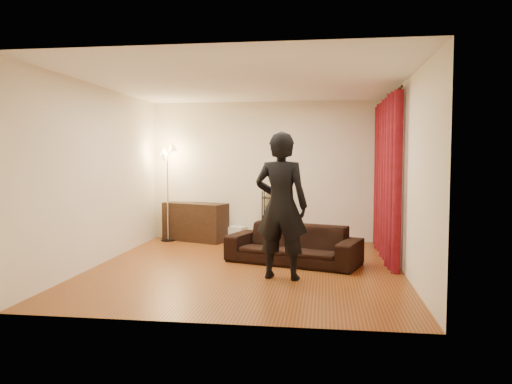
# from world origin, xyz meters

# --- Properties ---
(floor) EXTENTS (5.00, 5.00, 0.00)m
(floor) POSITION_xyz_m (0.00, 0.00, 0.00)
(floor) COLOR brown
(floor) RESTS_ON ground
(ceiling) EXTENTS (5.00, 5.00, 0.00)m
(ceiling) POSITION_xyz_m (0.00, 0.00, 2.70)
(ceiling) COLOR white
(ceiling) RESTS_ON ground
(wall_back) EXTENTS (5.00, 0.00, 5.00)m
(wall_back) POSITION_xyz_m (0.00, 2.50, 1.35)
(wall_back) COLOR #F4EACD
(wall_back) RESTS_ON ground
(wall_front) EXTENTS (5.00, 0.00, 5.00)m
(wall_front) POSITION_xyz_m (0.00, -2.50, 1.35)
(wall_front) COLOR #F4EACD
(wall_front) RESTS_ON ground
(wall_left) EXTENTS (0.00, 5.00, 5.00)m
(wall_left) POSITION_xyz_m (-2.25, 0.00, 1.35)
(wall_left) COLOR #F4EACD
(wall_left) RESTS_ON ground
(wall_right) EXTENTS (0.00, 5.00, 5.00)m
(wall_right) POSITION_xyz_m (2.25, 0.00, 1.35)
(wall_right) COLOR #F4EACD
(wall_right) RESTS_ON ground
(curtain_rod) EXTENTS (0.04, 2.65, 0.04)m
(curtain_rod) POSITION_xyz_m (2.15, 1.12, 2.58)
(curtain_rod) COLOR black
(curtain_rod) RESTS_ON wall_right
(curtain) EXTENTS (0.22, 2.65, 2.55)m
(curtain) POSITION_xyz_m (2.13, 1.12, 1.28)
(curtain) COLOR maroon
(curtain) RESTS_ON ground
(sofa) EXTENTS (2.16, 1.38, 0.59)m
(sofa) POSITION_xyz_m (0.66, 0.40, 0.29)
(sofa) COLOR black
(sofa) RESTS_ON ground
(person) EXTENTS (0.79, 0.58, 1.96)m
(person) POSITION_xyz_m (0.56, -0.59, 0.98)
(person) COLOR black
(person) RESTS_ON ground
(media_cabinet) EXTENTS (1.35, 0.88, 0.74)m
(media_cabinet) POSITION_xyz_m (-1.36, 2.23, 0.37)
(media_cabinet) COLOR #311F13
(media_cabinet) RESTS_ON ground
(storage_boxes) EXTENTS (0.42, 0.38, 0.29)m
(storage_boxes) POSITION_xyz_m (-0.56, 2.29, 0.14)
(storage_boxes) COLOR white
(storage_boxes) RESTS_ON ground
(wire_shelf) EXTENTS (0.54, 0.46, 0.99)m
(wire_shelf) POSITION_xyz_m (0.19, 2.28, 0.50)
(wire_shelf) COLOR black
(wire_shelf) RESTS_ON ground
(floor_lamp) EXTENTS (0.42, 0.42, 1.84)m
(floor_lamp) POSITION_xyz_m (-1.88, 2.13, 0.92)
(floor_lamp) COLOR silver
(floor_lamp) RESTS_ON ground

